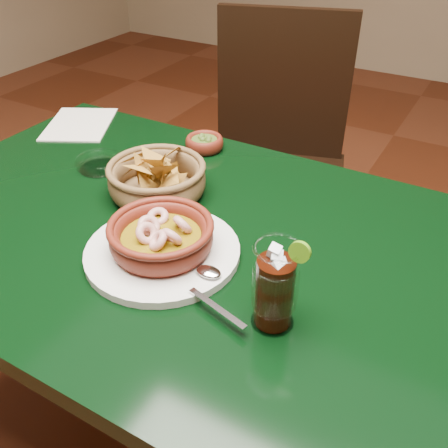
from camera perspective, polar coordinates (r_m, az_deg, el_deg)
The scene contains 9 objects.
ground at distance 1.56m, azimuth -4.45°, elevation -23.14°, with size 7.00×7.00×0.00m, color #471C0C.
dining_table at distance 1.06m, azimuth -6.02°, elevation -4.31°, with size 1.20×0.80×0.75m.
dining_chair at distance 1.68m, azimuth 5.75°, elevation 7.35°, with size 0.58×0.58×1.00m.
shrimp_plate at distance 0.90m, azimuth -7.12°, elevation -1.87°, with size 0.37×0.28×0.08m.
chip_basket at distance 1.08m, azimuth -7.66°, elevation 5.17°, with size 0.24×0.24×0.14m.
guacamole_ramekin at distance 1.28m, azimuth -2.26°, elevation 9.25°, with size 0.11×0.11×0.04m.
cola_drink at distance 0.75m, azimuth 5.84°, elevation -7.18°, with size 0.15×0.15×0.17m.
glass_ashtray at distance 1.23m, azimuth -13.99°, elevation 6.78°, with size 0.12×0.12×0.03m.
paper_menu at distance 1.48m, azimuth -16.17°, elevation 10.92°, with size 0.25×0.28×0.00m.
Camera 1 is at (0.50, -0.65, 1.32)m, focal length 40.00 mm.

